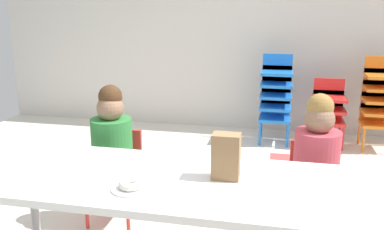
# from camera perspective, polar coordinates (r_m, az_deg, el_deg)

# --- Properties ---
(back_wall) EXTENTS (6.18, 0.10, 2.72)m
(back_wall) POSITION_cam_1_polar(r_m,az_deg,el_deg) (4.80, 8.98, 14.07)
(back_wall) COLOR beige
(back_wall) RESTS_ON ground_plane
(craft_table) EXTENTS (2.18, 0.71, 0.60)m
(craft_table) POSITION_cam_1_polar(r_m,az_deg,el_deg) (2.01, -1.32, -9.99)
(craft_table) COLOR white
(craft_table) RESTS_ON ground_plane
(seated_child_near_camera) EXTENTS (0.32, 0.32, 0.92)m
(seated_child_near_camera) POSITION_cam_1_polar(r_m,az_deg,el_deg) (2.70, -10.86, -3.66)
(seated_child_near_camera) COLOR red
(seated_child_near_camera) RESTS_ON ground_plane
(seated_child_middle_seat) EXTENTS (0.33, 0.33, 0.92)m
(seated_child_middle_seat) POSITION_cam_1_polar(r_m,az_deg,el_deg) (2.51, 16.70, -5.48)
(seated_child_middle_seat) COLOR red
(seated_child_middle_seat) RESTS_ON ground_plane
(kid_chair_blue_stack) EXTENTS (0.32, 0.30, 0.92)m
(kid_chair_blue_stack) POSITION_cam_1_polar(r_m,az_deg,el_deg) (4.40, 11.45, 2.89)
(kid_chair_blue_stack) COLOR blue
(kid_chair_blue_stack) RESTS_ON ground_plane
(kid_chair_red_stack) EXTENTS (0.32, 0.30, 0.68)m
(kid_chair_red_stack) POSITION_cam_1_polar(r_m,az_deg,el_deg) (4.45, 18.22, 0.97)
(kid_chair_red_stack) COLOR red
(kid_chair_red_stack) RESTS_ON ground_plane
(kid_chair_orange_stack) EXTENTS (0.32, 0.30, 0.92)m
(kid_chair_orange_stack) POSITION_cam_1_polar(r_m,az_deg,el_deg) (4.51, 24.35, 2.14)
(kid_chair_orange_stack) COLOR orange
(kid_chair_orange_stack) RESTS_ON ground_plane
(paper_bag_brown) EXTENTS (0.13, 0.09, 0.22)m
(paper_bag_brown) POSITION_cam_1_polar(r_m,az_deg,el_deg) (1.96, 4.69, -5.68)
(paper_bag_brown) COLOR #9E754C
(paper_bag_brown) RESTS_ON craft_table
(paper_plate_near_edge) EXTENTS (0.18, 0.18, 0.01)m
(paper_plate_near_edge) POSITION_cam_1_polar(r_m,az_deg,el_deg) (1.90, -8.34, -9.96)
(paper_plate_near_edge) COLOR white
(paper_plate_near_edge) RESTS_ON craft_table
(donut_powdered_on_plate) EXTENTS (0.11, 0.11, 0.03)m
(donut_powdered_on_plate) POSITION_cam_1_polar(r_m,az_deg,el_deg) (1.89, -8.36, -9.38)
(donut_powdered_on_plate) COLOR white
(donut_powdered_on_plate) RESTS_ON craft_table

